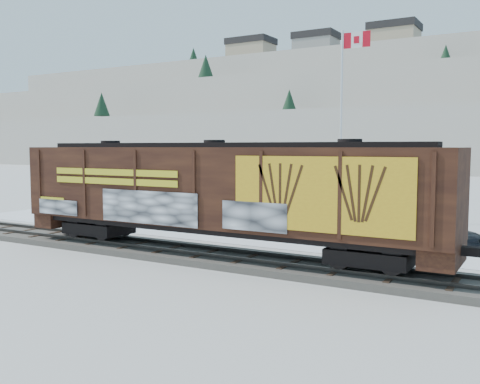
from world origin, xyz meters
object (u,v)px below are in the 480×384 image
Objects in this scene: flagpole at (342,150)px; hopper_railcar at (215,190)px; car_dark at (432,232)px; car_white at (249,219)px; car_silver at (119,207)px.

hopper_railcar is at bearing -91.29° from flagpole.
flagpole reaches higher than car_dark.
car_white reaches higher than car_dark.
car_white is at bearing -91.80° from car_silver.
car_dark is at bearing -85.92° from car_silver.
flagpole is 2.52× the size of car_white.
flagpole is 15.62m from car_silver.
car_dark is (20.72, -0.54, 0.04)m from car_silver.
hopper_railcar is 7.53m from car_white.
hopper_railcar is 15.07m from flagpole.
flagpole is at bearing 88.71° from hopper_railcar.
flagpole reaches higher than car_silver.
car_white is at bearing -107.33° from flagpole.
hopper_railcar is 11.02m from car_dark.
car_silver is at bearing 85.23° from car_white.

